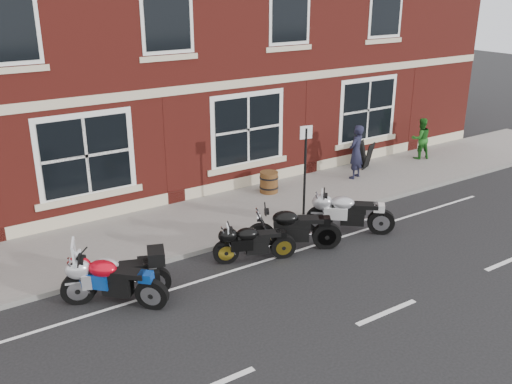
# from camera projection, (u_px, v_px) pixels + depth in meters

# --- Properties ---
(ground) EXTENTS (80.00, 80.00, 0.00)m
(ground) POSITION_uv_depth(u_px,v_px,m) (296.00, 256.00, 13.80)
(ground) COLOR black
(ground) RESTS_ON ground
(sidewalk) EXTENTS (30.00, 3.00, 0.12)m
(sidewalk) POSITION_uv_depth(u_px,v_px,m) (232.00, 213.00, 16.12)
(sidewalk) COLOR slate
(sidewalk) RESTS_ON ground
(kerb) EXTENTS (30.00, 0.16, 0.12)m
(kerb) POSITION_uv_depth(u_px,v_px,m) (264.00, 233.00, 14.89)
(kerb) COLOR slate
(kerb) RESTS_ON ground
(moto_touring_silver) EXTENTS (2.15, 0.94, 1.47)m
(moto_touring_silver) POSITION_uv_depth(u_px,v_px,m) (112.00, 274.00, 11.72)
(moto_touring_silver) COLOR black
(moto_touring_silver) RESTS_ON ground
(moto_sport_red) EXTENTS (1.68, 1.72, 1.02)m
(moto_sport_red) POSITION_uv_depth(u_px,v_px,m) (113.00, 278.00, 11.57)
(moto_sport_red) COLOR black
(moto_sport_red) RESTS_ON ground
(moto_sport_black) EXTENTS (1.90, 0.85, 0.90)m
(moto_sport_black) POSITION_uv_depth(u_px,v_px,m) (253.00, 241.00, 13.39)
(moto_sport_black) COLOR black
(moto_sport_black) RESTS_ON ground
(moto_sport_silver) EXTENTS (1.84, 1.61, 1.04)m
(moto_sport_silver) POSITION_uv_depth(u_px,v_px,m) (349.00, 211.00, 14.88)
(moto_sport_silver) COLOR black
(moto_sport_silver) RESTS_ON ground
(moto_naked_black) EXTENTS (2.07, 1.34, 1.05)m
(moto_naked_black) POSITION_uv_depth(u_px,v_px,m) (292.00, 226.00, 13.94)
(moto_naked_black) COLOR black
(moto_naked_black) RESTS_ON ground
(pedestrian_left) EXTENTS (0.76, 0.63, 1.78)m
(pedestrian_left) POSITION_uv_depth(u_px,v_px,m) (356.00, 152.00, 18.54)
(pedestrian_left) COLOR black
(pedestrian_left) RESTS_ON sidewalk
(pedestrian_right) EXTENTS (0.87, 0.77, 1.50)m
(pedestrian_right) POSITION_uv_depth(u_px,v_px,m) (421.00, 138.00, 20.62)
(pedestrian_right) COLOR #1E621C
(pedestrian_right) RESTS_ON sidewalk
(a_board_sign) EXTENTS (0.65, 0.56, 0.91)m
(a_board_sign) POSITION_uv_depth(u_px,v_px,m) (365.00, 155.00, 19.72)
(a_board_sign) COLOR black
(a_board_sign) RESTS_ON sidewalk
(barrel_planter) EXTENTS (0.58, 0.58, 0.65)m
(barrel_planter) POSITION_uv_depth(u_px,v_px,m) (269.00, 182.00, 17.47)
(barrel_planter) COLOR #533C16
(barrel_planter) RESTS_ON sidewalk
(parking_sign) EXTENTS (0.36, 0.09, 2.53)m
(parking_sign) POSITION_uv_depth(u_px,v_px,m) (305.00, 164.00, 15.42)
(parking_sign) COLOR black
(parking_sign) RESTS_ON sidewalk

